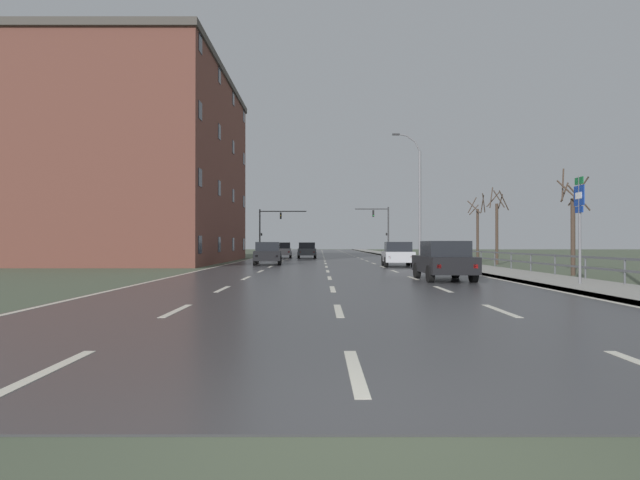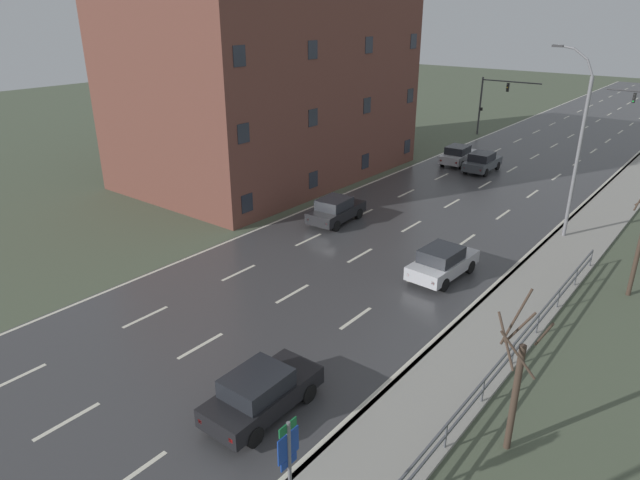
# 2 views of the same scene
# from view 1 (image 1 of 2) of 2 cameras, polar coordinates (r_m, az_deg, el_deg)

# --- Properties ---
(ground_plane) EXTENTS (160.00, 160.00, 0.12)m
(ground_plane) POSITION_cam_1_polar(r_m,az_deg,el_deg) (52.06, 0.72, -2.06)
(ground_plane) COLOR #4C5642
(road_asphalt_strip) EXTENTS (14.00, 120.00, 0.03)m
(road_asphalt_strip) POSITION_cam_1_polar(r_m,az_deg,el_deg) (64.05, 0.64, -1.68)
(road_asphalt_strip) COLOR #3D3D3F
(road_asphalt_strip) RESTS_ON ground
(sidewalk_right) EXTENTS (3.00, 120.00, 0.12)m
(sidewalk_right) POSITION_cam_1_polar(r_m,az_deg,el_deg) (64.66, 8.13, -1.62)
(sidewalk_right) COLOR gray
(sidewalk_right) RESTS_ON ground
(guardrail) EXTENTS (0.07, 29.13, 1.00)m
(guardrail) POSITION_cam_1_polar(r_m,az_deg,el_deg) (26.47, 23.08, -2.01)
(guardrail) COLOR #515459
(guardrail) RESTS_ON ground
(street_lamp_midground) EXTENTS (2.30, 0.24, 10.32)m
(street_lamp_midground) POSITION_cam_1_polar(r_m,az_deg,el_deg) (43.19, 10.80, 4.41)
(street_lamp_midground) COLOR slate
(street_lamp_midground) RESTS_ON ground
(highway_sign) EXTENTS (0.09, 0.68, 3.75)m
(highway_sign) POSITION_cam_1_polar(r_m,az_deg,el_deg) (19.97, 26.43, 2.33)
(highway_sign) COLOR slate
(highway_sign) RESTS_ON ground
(traffic_signal_right) EXTENTS (4.14, 0.36, 5.92)m
(traffic_signal_right) POSITION_cam_1_polar(r_m,az_deg,el_deg) (64.75, 7.03, 1.71)
(traffic_signal_right) COLOR #38383A
(traffic_signal_right) RESTS_ON ground
(traffic_signal_left) EXTENTS (5.90, 0.36, 5.73)m
(traffic_signal_left) POSITION_cam_1_polar(r_m,az_deg,el_deg) (66.17, -5.22, 1.69)
(traffic_signal_left) COLOR #38383A
(traffic_signal_left) RESTS_ON ground
(car_distant) EXTENTS (2.00, 4.18, 1.57)m
(car_distant) POSITION_cam_1_polar(r_m,az_deg,el_deg) (33.75, 8.64, -1.51)
(car_distant) COLOR #B7B7BC
(car_distant) RESTS_ON ground
(car_mid_centre) EXTENTS (2.02, 4.20, 1.57)m
(car_mid_centre) POSITION_cam_1_polar(r_m,az_deg,el_deg) (36.40, -5.36, -1.43)
(car_mid_centre) COLOR black
(car_mid_centre) RESTS_ON ground
(car_far_right) EXTENTS (2.00, 4.18, 1.57)m
(car_far_right) POSITION_cam_1_polar(r_m,az_deg,el_deg) (53.59, -3.78, -1.09)
(car_far_right) COLOR #B7B7BC
(car_far_right) RESTS_ON ground
(car_near_left) EXTENTS (1.87, 4.12, 1.57)m
(car_near_left) POSITION_cam_1_polar(r_m,az_deg,el_deg) (21.53, 13.47, -2.15)
(car_near_left) COLOR black
(car_near_left) RESTS_ON ground
(car_far_left) EXTENTS (1.93, 4.15, 1.57)m
(car_far_left) POSITION_cam_1_polar(r_m,az_deg,el_deg) (52.52, -1.14, -1.10)
(car_far_left) COLOR #474C51
(car_far_left) RESTS_ON ground
(brick_building) EXTENTS (13.62, 21.47, 14.90)m
(brick_building) POSITION_cam_1_polar(r_m,az_deg,el_deg) (44.59, -18.29, 7.36)
(brick_building) COLOR brown
(brick_building) RESTS_ON ground
(bare_tree_near) EXTENTS (1.51, 1.59, 5.01)m
(bare_tree_near) POSITION_cam_1_polar(r_m,az_deg,el_deg) (26.96, 25.82, 1.23)
(bare_tree_near) COLOR #423328
(bare_tree_near) RESTS_ON ground
(bare_tree_mid) EXTENTS (1.43, 1.50, 5.48)m
(bare_tree_mid) POSITION_cam_1_polar(r_m,az_deg,el_deg) (39.06, 18.79, 1.23)
(bare_tree_mid) COLOR #423328
(bare_tree_mid) RESTS_ON ground
(bare_tree_far) EXTENTS (1.49, 1.66, 5.38)m
(bare_tree_far) POSITION_cam_1_polar(r_m,az_deg,el_deg) (43.36, 16.88, 1.02)
(bare_tree_far) COLOR #423328
(bare_tree_far) RESTS_ON ground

